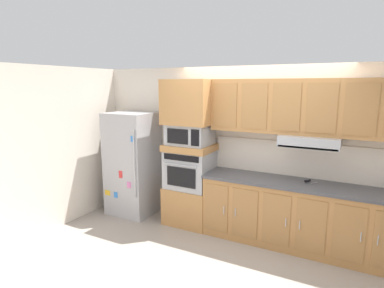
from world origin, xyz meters
TOP-DOWN VIEW (x-y plane):
  - ground_plane at (0.00, 0.00)m, footprint 9.60×9.60m
  - back_kitchen_wall at (0.00, 1.11)m, footprint 6.20×0.12m
  - side_panel_left at (-2.80, 0.00)m, footprint 0.12×7.10m
  - refrigerator at (-2.08, 0.68)m, footprint 0.76×0.73m
  - oven_base_cabinet at (-0.98, 0.75)m, footprint 0.74×0.62m
  - built_in_oven at (-0.98, 0.75)m, footprint 0.70×0.62m
  - appliance_mid_shelf at (-0.98, 0.75)m, footprint 0.74×0.62m
  - microwave at (-0.98, 0.75)m, footprint 0.64×0.54m
  - appliance_upper_cabinet at (-0.98, 0.75)m, footprint 0.74×0.62m
  - lower_cabinet_run at (0.90, 0.75)m, footprint 3.03×0.63m
  - countertop_slab at (0.90, 0.75)m, footprint 3.07×0.64m
  - backsplash_panel at (0.90, 1.04)m, footprint 3.07×0.02m
  - upper_cabinet_with_hood at (0.89, 0.87)m, footprint 3.03×0.48m
  - screwdriver at (0.79, 0.84)m, footprint 0.17×0.16m

SIDE VIEW (x-z plane):
  - ground_plane at x=0.00m, z-range 0.00..0.00m
  - oven_base_cabinet at x=-0.98m, z-range 0.00..0.60m
  - lower_cabinet_run at x=0.90m, z-range 0.00..0.88m
  - refrigerator at x=-2.08m, z-range 0.00..1.76m
  - countertop_slab at x=0.90m, z-range 0.88..0.92m
  - built_in_oven at x=-0.98m, z-range 0.60..1.20m
  - screwdriver at x=0.79m, z-range 0.92..0.95m
  - backsplash_panel at x=0.90m, z-range 0.92..1.42m
  - back_kitchen_wall at x=0.00m, z-range 0.00..2.50m
  - side_panel_left at x=-2.80m, z-range 0.00..2.50m
  - appliance_mid_shelf at x=-0.98m, z-range 1.20..1.30m
  - microwave at x=-0.98m, z-range 1.30..1.62m
  - upper_cabinet_with_hood at x=0.89m, z-range 1.46..2.34m
  - appliance_upper_cabinet at x=-0.98m, z-range 1.62..2.30m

